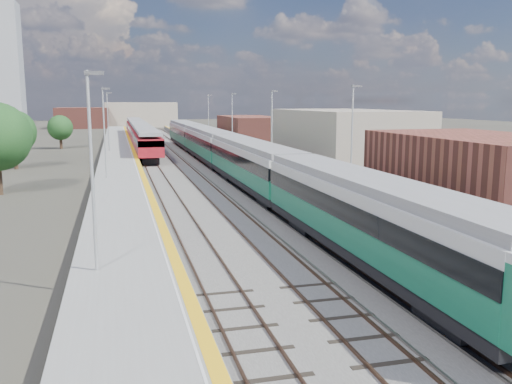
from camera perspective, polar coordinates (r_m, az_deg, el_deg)
name	(u,v)px	position (r m, az deg, el deg)	size (l,w,h in m)	color
ground	(199,165)	(63.94, -6.04, 2.85)	(320.00, 320.00, 0.00)	#47443A
ballast_bed	(177,163)	(66.12, -8.30, 3.05)	(10.50, 155.00, 0.06)	#565451
tracks	(181,161)	(67.83, -7.95, 3.29)	(8.96, 160.00, 0.17)	#4C3323
platform_right	(238,157)	(67.28, -1.91, 3.69)	(4.70, 155.00, 8.52)	slate
platform_left	(119,160)	(65.68, -14.22, 3.24)	(4.30, 155.00, 8.52)	slate
buildings	(79,88)	(151.72, -18.12, 10.35)	(72.00, 185.50, 40.00)	brown
green_train	(227,151)	(54.96, -3.12, 4.32)	(3.11, 86.42, 3.42)	black
red_train	(139,133)	(91.85, -12.17, 6.11)	(2.97, 60.26, 3.75)	black
tree_b	(14,132)	(64.91, -24.14, 5.78)	(4.77, 4.77, 6.47)	#382619
tree_c	(60,128)	(90.23, -19.92, 6.38)	(3.86, 3.86, 5.23)	#382619
tree_d	(328,124)	(85.02, 7.60, 7.07)	(4.51, 4.51, 6.11)	#382619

